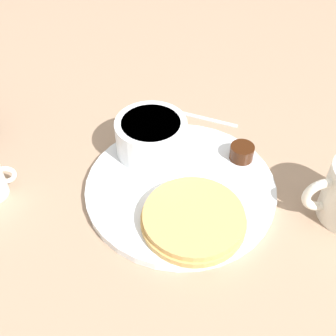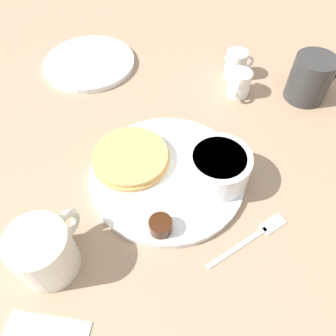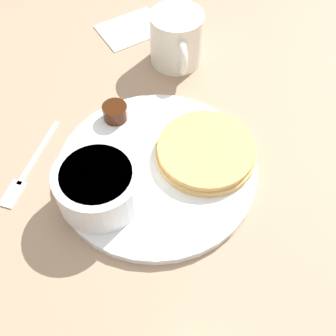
{
  "view_description": "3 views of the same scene",
  "coord_description": "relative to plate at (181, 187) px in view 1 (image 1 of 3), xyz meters",
  "views": [
    {
      "loc": [
        0.34,
        -0.22,
        0.45
      ],
      "look_at": [
        -0.01,
        -0.01,
        0.04
      ],
      "focal_mm": 45.0,
      "sensor_mm": 36.0,
      "label": 1
    },
    {
      "loc": [
        -0.03,
        0.33,
        0.47
      ],
      "look_at": [
        -0.0,
        -0.0,
        0.02
      ],
      "focal_mm": 35.0,
      "sensor_mm": 36.0,
      "label": 2
    },
    {
      "loc": [
        -0.17,
        -0.28,
        0.47
      ],
      "look_at": [
        0.01,
        -0.02,
        0.02
      ],
      "focal_mm": 45.0,
      "sensor_mm": 36.0,
      "label": 3
    }
  ],
  "objects": [
    {
      "name": "ground_plane",
      "position": [
        0.0,
        0.0,
        -0.01
      ],
      "size": [
        4.0,
        4.0,
        0.0
      ],
      "primitive_type": "plane",
      "color": "#9E7F66"
    },
    {
      "name": "plate",
      "position": [
        0.0,
        0.0,
        0.0
      ],
      "size": [
        0.27,
        0.27,
        0.01
      ],
      "color": "white",
      "rests_on": "ground_plane"
    },
    {
      "name": "pancake_stack",
      "position": [
        0.07,
        -0.02,
        0.01
      ],
      "size": [
        0.14,
        0.14,
        0.02
      ],
      "color": "tan",
      "rests_on": "plate"
    },
    {
      "name": "bowl",
      "position": [
        -0.08,
        0.0,
        0.04
      ],
      "size": [
        0.11,
        0.11,
        0.05
      ],
      "color": "white",
      "rests_on": "plate"
    },
    {
      "name": "syrup_cup",
      "position": [
        0.0,
        0.11,
        0.02
      ],
      "size": [
        0.04,
        0.04,
        0.02
      ],
      "color": "#38190A",
      "rests_on": "plate"
    },
    {
      "name": "butter_ramekin",
      "position": [
        -0.1,
        0.02,
        0.02
      ],
      "size": [
        0.04,
        0.04,
        0.04
      ],
      "color": "white",
      "rests_on": "plate"
    },
    {
      "name": "fork",
      "position": [
        -0.15,
        0.1,
        -0.0
      ],
      "size": [
        0.13,
        0.1,
        0.0
      ],
      "color": "silver",
      "rests_on": "ground_plane"
    }
  ]
}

